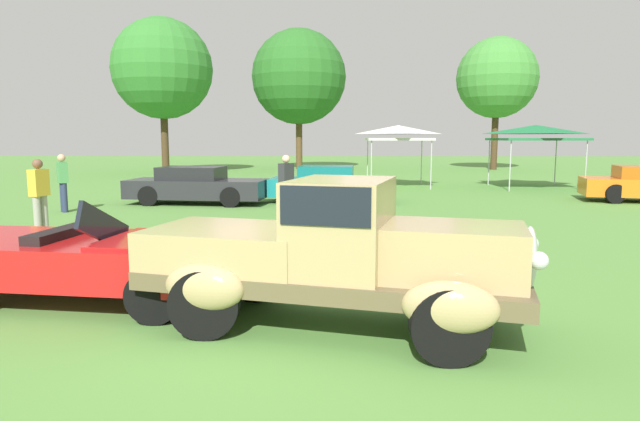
# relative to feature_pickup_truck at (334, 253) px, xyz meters

# --- Properties ---
(ground_plane) EXTENTS (120.00, 120.00, 0.00)m
(ground_plane) POSITION_rel_feature_pickup_truck_xyz_m (-0.33, 0.09, -0.87)
(ground_plane) COLOR #568C3D
(feature_pickup_truck) EXTENTS (4.55, 2.63, 1.70)m
(feature_pickup_truck) POSITION_rel_feature_pickup_truck_xyz_m (0.00, 0.00, 0.00)
(feature_pickup_truck) COLOR brown
(feature_pickup_truck) RESTS_ON ground_plane
(neighbor_convertible) EXTENTS (4.34, 2.20, 1.40)m
(neighbor_convertible) POSITION_rel_feature_pickup_truck_xyz_m (-3.15, 0.98, -0.29)
(neighbor_convertible) COLOR red
(neighbor_convertible) RESTS_ON ground_plane
(show_car_charcoal) EXTENTS (4.66, 2.18, 1.22)m
(show_car_charcoal) POSITION_rel_feature_pickup_truck_xyz_m (-4.49, 11.80, -0.27)
(show_car_charcoal) COLOR #28282D
(show_car_charcoal) RESTS_ON ground_plane
(show_car_teal) EXTENTS (4.21, 1.98, 1.22)m
(show_car_teal) POSITION_rel_feature_pickup_truck_xyz_m (-0.08, 12.43, -0.27)
(show_car_teal) COLOR teal
(show_car_teal) RESTS_ON ground_plane
(spectator_near_truck) EXTENTS (0.35, 0.45, 1.69)m
(spectator_near_truck) POSITION_rel_feature_pickup_truck_xyz_m (-6.60, 6.05, 0.05)
(spectator_near_truck) COLOR #9E998E
(spectator_near_truck) RESTS_ON ground_plane
(spectator_between_cars) EXTENTS (0.43, 0.46, 1.69)m
(spectator_between_cars) POSITION_rel_feature_pickup_truck_xyz_m (-1.29, 9.06, 0.05)
(spectator_between_cars) COLOR #9E998E
(spectator_between_cars) RESTS_ON ground_plane
(spectator_far_side) EXTENTS (0.43, 0.46, 1.69)m
(spectator_far_side) POSITION_rel_feature_pickup_truck_xyz_m (-7.86, 9.70, 0.05)
(spectator_far_side) COLOR #283351
(spectator_far_side) RESTS_ON ground_plane
(canopy_tent_left_field) EXTENTS (2.78, 2.78, 2.71)m
(canopy_tent_left_field) POSITION_rel_feature_pickup_truck_xyz_m (2.89, 18.28, 1.56)
(canopy_tent_left_field) COLOR #B7B7BC
(canopy_tent_left_field) RESTS_ON ground_plane
(canopy_tent_center_field) EXTENTS (3.38, 3.38, 2.71)m
(canopy_tent_center_field) POSITION_rel_feature_pickup_truck_xyz_m (8.72, 17.84, 1.56)
(canopy_tent_center_field) COLOR #B7B7BC
(canopy_tent_center_field) RESTS_ON ground_plane
(treeline_far_left) EXTENTS (6.00, 6.00, 9.28)m
(treeline_far_left) POSITION_rel_feature_pickup_truck_xyz_m (-10.22, 27.49, 5.40)
(treeline_far_left) COLOR #47331E
(treeline_far_left) RESTS_ON ground_plane
(treeline_mid_left) EXTENTS (6.44, 6.44, 9.52)m
(treeline_mid_left) POSITION_rel_feature_pickup_truck_xyz_m (-2.29, 32.24, 5.42)
(treeline_mid_left) COLOR brown
(treeline_mid_left) RESTS_ON ground_plane
(treeline_center) EXTENTS (5.37, 5.37, 8.85)m
(treeline_center) POSITION_rel_feature_pickup_truck_xyz_m (11.06, 31.81, 5.27)
(treeline_center) COLOR #47331E
(treeline_center) RESTS_ON ground_plane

